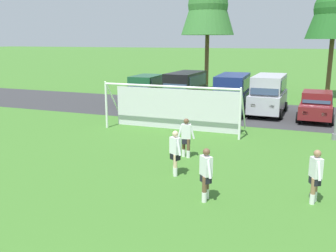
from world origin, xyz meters
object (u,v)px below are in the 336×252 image
object	(u,v)px
soccer_goal	(174,106)
parked_car_slot_far_left	(146,90)
player_striker_near	(315,176)
player_defender_far	(206,175)
parked_car_slot_center	(269,94)
player_winger_right	(186,138)
parked_car_slot_left	(185,89)
player_winger_left	(175,153)
parked_car_slot_center_right	(316,106)
parked_car_slot_center_left	(232,93)

from	to	relation	value
soccer_goal	parked_car_slot_far_left	world-z (taller)	soccer_goal
player_striker_near	player_defender_far	distance (m)	3.22
player_defender_far	parked_car_slot_far_left	bearing A→B (deg)	120.21
player_defender_far	parked_car_slot_center	bearing A→B (deg)	89.35
player_striker_near	parked_car_slot_far_left	bearing A→B (deg)	130.04
player_winger_right	parked_car_slot_far_left	size ratio (longest dim) A/B	0.35
parked_car_slot_far_left	parked_car_slot_left	distance (m)	3.21
player_defender_far	parked_car_slot_left	world-z (taller)	parked_car_slot_left
player_winger_right	soccer_goal	bearing A→B (deg)	116.11
parked_car_slot_left	player_winger_right	bearing A→B (deg)	-71.22
parked_car_slot_center	parked_car_slot_far_left	bearing A→B (deg)	176.54
soccer_goal	parked_car_slot_far_left	xyz separation A→B (m)	(-4.79, 6.95, -0.18)
player_defender_far	parked_car_slot_center	size ratio (longest dim) A/B	0.34
parked_car_slot_center	player_striker_near	bearing A→B (deg)	-77.99
player_winger_right	player_winger_left	bearing A→B (deg)	-82.04
parked_car_slot_left	parked_car_slot_center	distance (m)	5.80
parked_car_slot_left	parked_car_slot_center_right	distance (m)	8.81
soccer_goal	parked_car_slot_center_right	bearing A→B (deg)	37.93
player_winger_right	parked_car_slot_center_right	distance (m)	11.10
player_defender_far	parked_car_slot_far_left	xyz separation A→B (m)	(-8.82, 15.14, 0.29)
player_striker_near	parked_car_slot_center_left	distance (m)	14.17
parked_car_slot_far_left	parked_car_slot_center	distance (m)	9.00
soccer_goal	parked_car_slot_left	size ratio (longest dim) A/B	1.53
soccer_goal	parked_car_slot_center_right	size ratio (longest dim) A/B	1.75
player_striker_near	parked_car_slot_center	distance (m)	13.91
player_striker_near	parked_car_slot_left	world-z (taller)	parked_car_slot_left
parked_car_slot_center_right	parked_car_slot_far_left	bearing A→B (deg)	173.38
player_winger_right	parked_car_slot_center_left	xyz separation A→B (m)	(-0.23, 10.32, 0.52)
parked_car_slot_far_left	player_defender_far	bearing A→B (deg)	-59.79
parked_car_slot_center_right	player_winger_right	bearing A→B (deg)	-116.81
parked_car_slot_far_left	parked_car_slot_center_left	xyz separation A→B (m)	(6.69, -0.97, 0.23)
player_winger_right	player_defender_far	bearing A→B (deg)	-63.72
soccer_goal	parked_car_slot_left	xyz separation A→B (m)	(-1.60, 6.63, 0.05)
player_striker_near	player_defender_far	world-z (taller)	same
parked_car_slot_far_left	player_striker_near	bearing A→B (deg)	-49.96
parked_car_slot_far_left	parked_car_slot_left	xyz separation A→B (m)	(3.19, -0.32, 0.23)
parked_car_slot_center_left	parked_car_slot_center_right	xyz separation A→B (m)	(5.24, -0.42, -0.47)
player_defender_far	parked_car_slot_center_right	bearing A→B (deg)	77.28
parked_car_slot_center_left	parked_car_slot_center_right	distance (m)	5.27
player_defender_far	parked_car_slot_left	xyz separation A→B (m)	(-5.63, 14.82, 0.52)
player_defender_far	parked_car_slot_center_right	distance (m)	14.10
parked_car_slot_left	parked_car_slot_center_left	distance (m)	3.56
parked_car_slot_center	parked_car_slot_center_right	xyz separation A→B (m)	(2.94, -0.84, -0.47)
soccer_goal	player_striker_near	world-z (taller)	soccer_goal
player_winger_left	parked_car_slot_left	world-z (taller)	parked_car_slot_left
player_defender_far	player_winger_left	size ratio (longest dim) A/B	1.00
parked_car_slot_left	parked_car_slot_center	bearing A→B (deg)	-2.23
soccer_goal	parked_car_slot_center	xyz separation A→B (m)	(4.20, 6.40, 0.05)
player_defender_far	player_winger_left	world-z (taller)	same
parked_car_slot_left	parked_car_slot_center_left	bearing A→B (deg)	-10.49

